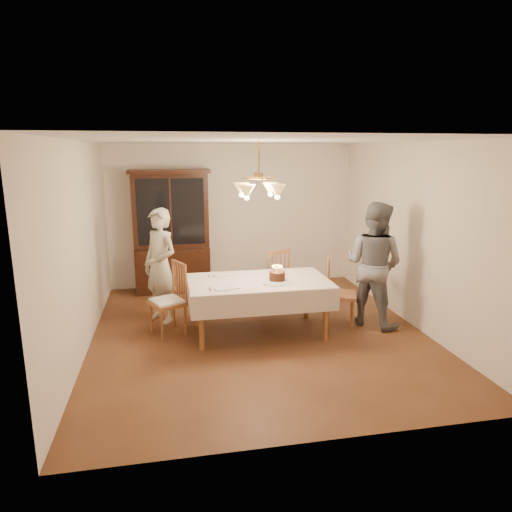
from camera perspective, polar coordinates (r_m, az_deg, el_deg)
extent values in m
plane|color=#542D18|center=(6.44, 0.35, -9.53)|extent=(5.00, 5.00, 0.00)
plane|color=white|center=(5.96, 0.38, 14.25)|extent=(5.00, 5.00, 0.00)
plane|color=#EFE2CF|center=(8.50, -2.98, 5.06)|extent=(4.50, 0.00, 4.50)
plane|color=#EFE2CF|center=(3.73, 8.01, -5.41)|extent=(4.50, 0.00, 4.50)
plane|color=#EFE2CF|center=(6.05, -21.03, 0.97)|extent=(0.00, 5.00, 5.00)
plane|color=#EFE2CF|center=(6.87, 19.11, 2.47)|extent=(0.00, 5.00, 5.00)
cube|color=brown|center=(6.20, 0.35, -3.29)|extent=(1.80, 1.00, 0.04)
cube|color=silver|center=(6.20, 0.35, -3.08)|extent=(1.90, 1.10, 0.01)
cylinder|color=brown|center=(5.82, -6.84, -8.38)|extent=(0.07, 0.07, 0.71)
cylinder|color=brown|center=(6.15, 8.71, -7.28)|extent=(0.07, 0.07, 0.71)
cylinder|color=brown|center=(6.61, -7.40, -5.76)|extent=(0.07, 0.07, 0.71)
cylinder|color=brown|center=(6.90, 6.37, -4.94)|extent=(0.07, 0.07, 0.71)
cube|color=black|center=(8.33, -10.32, -1.61)|extent=(1.30, 0.50, 0.80)
cube|color=black|center=(8.18, -10.62, 5.61)|extent=(1.30, 0.40, 1.30)
cube|color=black|center=(7.98, -10.61, 5.43)|extent=(1.14, 0.01, 1.14)
cube|color=black|center=(8.07, -10.82, 10.36)|extent=(1.38, 0.54, 0.06)
cube|color=brown|center=(7.22, 1.98, -3.26)|extent=(0.56, 0.54, 0.05)
cube|color=brown|center=(6.93, 2.86, 0.49)|extent=(0.39, 0.17, 0.06)
cylinder|color=brown|center=(7.52, 2.42, -4.47)|extent=(0.04, 0.04, 0.43)
cylinder|color=brown|center=(7.33, 0.06, -4.91)|extent=(0.04, 0.04, 0.43)
cylinder|color=brown|center=(7.25, 3.90, -5.16)|extent=(0.04, 0.04, 0.43)
cylinder|color=brown|center=(7.06, 1.48, -5.63)|extent=(0.04, 0.04, 0.43)
cube|color=brown|center=(6.35, -11.01, -5.79)|extent=(0.56, 0.57, 0.05)
cube|color=brown|center=(6.28, -9.64, -0.99)|extent=(0.20, 0.38, 0.06)
cylinder|color=brown|center=(6.52, -12.96, -7.56)|extent=(0.04, 0.04, 0.43)
cylinder|color=brown|center=(6.21, -11.66, -8.56)|extent=(0.04, 0.04, 0.43)
cylinder|color=brown|center=(6.65, -10.24, -7.03)|extent=(0.04, 0.04, 0.43)
cylinder|color=brown|center=(6.35, -8.83, -7.97)|extent=(0.04, 0.04, 0.43)
cube|color=beige|center=(6.34, -11.03, -5.49)|extent=(0.51, 0.52, 0.03)
cube|color=brown|center=(6.69, 10.55, -4.81)|extent=(0.55, 0.56, 0.05)
cube|color=brown|center=(6.55, 9.07, -0.40)|extent=(0.18, 0.39, 0.06)
cylinder|color=brown|center=(6.60, 11.96, -7.28)|extent=(0.04, 0.04, 0.43)
cylinder|color=brown|center=(6.94, 11.87, -6.26)|extent=(0.04, 0.04, 0.43)
cylinder|color=brown|center=(6.59, 8.98, -7.17)|extent=(0.04, 0.04, 0.43)
cylinder|color=brown|center=(6.93, 9.05, -6.15)|extent=(0.04, 0.04, 0.43)
imported|color=beige|center=(6.77, -11.86, -1.21)|extent=(0.70, 0.73, 1.68)
imported|color=slate|center=(6.71, 14.49, -1.01)|extent=(1.07, 1.10, 1.79)
cylinder|color=white|center=(6.16, 2.65, -3.09)|extent=(0.30, 0.30, 0.01)
cylinder|color=#35160C|center=(6.14, 2.66, -2.50)|extent=(0.21, 0.21, 0.12)
cylinder|color=#598CD8|center=(6.13, 3.25, -1.63)|extent=(0.01, 0.01, 0.07)
sphere|color=#FFB23F|center=(6.12, 3.25, -1.27)|extent=(0.01, 0.01, 0.01)
cylinder|color=pink|center=(6.15, 3.15, -1.58)|extent=(0.01, 0.01, 0.07)
sphere|color=#FFB23F|center=(6.14, 3.15, -1.22)|extent=(0.01, 0.01, 0.01)
cylinder|color=#EACC66|center=(6.17, 2.98, -1.54)|extent=(0.01, 0.01, 0.07)
sphere|color=#FFB23F|center=(6.16, 2.98, -1.18)|extent=(0.01, 0.01, 0.01)
cylinder|color=#598CD8|center=(6.18, 2.76, -1.51)|extent=(0.01, 0.01, 0.07)
sphere|color=#FFB23F|center=(6.17, 2.76, -1.15)|extent=(0.01, 0.01, 0.01)
cylinder|color=pink|center=(6.17, 2.53, -1.51)|extent=(0.01, 0.01, 0.07)
sphere|color=#FFB23F|center=(6.16, 2.53, -1.15)|extent=(0.01, 0.01, 0.01)
cylinder|color=#EACC66|center=(6.16, 2.32, -1.54)|extent=(0.01, 0.01, 0.07)
sphere|color=#FFB23F|center=(6.15, 2.32, -1.18)|extent=(0.01, 0.01, 0.01)
cylinder|color=#598CD8|center=(6.15, 2.16, -1.58)|extent=(0.01, 0.01, 0.07)
sphere|color=#FFB23F|center=(6.14, 2.16, -1.22)|extent=(0.01, 0.01, 0.01)
cylinder|color=pink|center=(6.12, 2.07, -1.63)|extent=(0.01, 0.01, 0.07)
sphere|color=#FFB23F|center=(6.11, 2.08, -1.27)|extent=(0.01, 0.01, 0.01)
cylinder|color=#EACC66|center=(6.10, 2.08, -1.69)|extent=(0.01, 0.01, 0.07)
sphere|color=#FFB23F|center=(6.09, 2.08, -1.33)|extent=(0.01, 0.01, 0.01)
cylinder|color=#598CD8|center=(6.08, 2.18, -1.75)|extent=(0.01, 0.01, 0.07)
sphere|color=#FFB23F|center=(6.07, 2.18, -1.38)|extent=(0.01, 0.01, 0.01)
cylinder|color=pink|center=(6.06, 2.35, -1.79)|extent=(0.01, 0.01, 0.07)
sphere|color=#FFB23F|center=(6.05, 2.35, -1.42)|extent=(0.01, 0.01, 0.01)
cylinder|color=#EACC66|center=(6.05, 2.57, -1.81)|extent=(0.01, 0.01, 0.07)
sphere|color=#FFB23F|center=(6.04, 2.58, -1.45)|extent=(0.01, 0.01, 0.01)
cylinder|color=#598CD8|center=(6.05, 2.81, -1.81)|extent=(0.01, 0.01, 0.07)
sphere|color=#FFB23F|center=(6.04, 2.81, -1.44)|extent=(0.01, 0.01, 0.01)
cylinder|color=pink|center=(6.06, 3.02, -1.79)|extent=(0.01, 0.01, 0.07)
sphere|color=#FFB23F|center=(6.05, 3.03, -1.42)|extent=(0.01, 0.01, 0.01)
cylinder|color=#EACC66|center=(6.08, 3.18, -1.75)|extent=(0.01, 0.01, 0.07)
sphere|color=#FFB23F|center=(6.07, 3.19, -1.38)|extent=(0.01, 0.01, 0.01)
cylinder|color=#598CD8|center=(6.11, 3.26, -1.69)|extent=(0.01, 0.01, 0.07)
sphere|color=#FFB23F|center=(6.10, 3.27, -1.33)|extent=(0.01, 0.01, 0.01)
cylinder|color=white|center=(5.82, -4.11, -4.04)|extent=(0.24, 0.24, 0.02)
cube|color=silver|center=(5.81, -5.75, -4.16)|extent=(0.01, 0.16, 0.01)
cube|color=beige|center=(5.84, -2.48, -3.98)|extent=(0.10, 0.10, 0.01)
cylinder|color=white|center=(6.00, 2.65, -3.51)|extent=(0.23, 0.23, 0.02)
cube|color=silver|center=(5.97, 1.14, -3.63)|extent=(0.01, 0.16, 0.01)
cube|color=beige|center=(6.04, 4.13, -3.44)|extent=(0.10, 0.10, 0.01)
cylinder|color=white|center=(6.45, -4.49, -2.35)|extent=(0.24, 0.24, 0.02)
cube|color=silver|center=(6.44, -5.93, -2.45)|extent=(0.01, 0.16, 0.01)
cube|color=beige|center=(6.47, -3.06, -2.30)|extent=(0.10, 0.10, 0.01)
cylinder|color=#BF8C3F|center=(5.95, 0.38, 12.33)|extent=(0.02, 0.02, 0.40)
cylinder|color=#BF8C3F|center=(5.96, 0.37, 9.93)|extent=(0.12, 0.12, 0.10)
cone|color=#D8994C|center=(6.21, 1.82, 8.38)|extent=(0.22, 0.22, 0.18)
sphere|color=#FFD899|center=(6.21, 1.81, 7.73)|extent=(0.07, 0.07, 0.07)
cone|color=#D8994C|center=(6.13, -1.83, 8.32)|extent=(0.22, 0.22, 0.18)
sphere|color=#FFD899|center=(6.14, -1.83, 7.67)|extent=(0.07, 0.07, 0.07)
cone|color=#D8994C|center=(5.74, -1.19, 8.01)|extent=(0.22, 0.22, 0.18)
sphere|color=#FFD899|center=(5.75, -1.19, 7.31)|extent=(0.07, 0.07, 0.07)
cone|color=#D8994C|center=(5.82, 2.69, 8.07)|extent=(0.22, 0.22, 0.18)
sphere|color=#FFD899|center=(5.83, 2.68, 7.38)|extent=(0.07, 0.07, 0.07)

